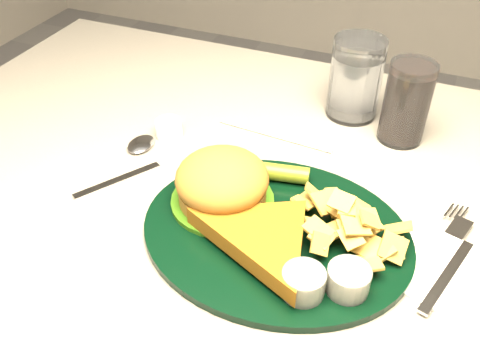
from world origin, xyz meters
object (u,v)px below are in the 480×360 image
at_px(table, 265,353).
at_px(dinner_plate, 277,213).
at_px(cola_glass, 406,103).
at_px(fork_napkin, 448,270).
at_px(water_glass, 356,78).

relative_size(table, dinner_plate, 3.62).
height_order(table, cola_glass, cola_glass).
bearing_deg(table, cola_glass, 55.82).
bearing_deg(cola_glass, fork_napkin, -69.35).
distance_m(dinner_plate, water_glass, 0.32).
bearing_deg(fork_napkin, table, -177.57).
relative_size(dinner_plate, water_glass, 2.58).
height_order(dinner_plate, cola_glass, cola_glass).
bearing_deg(dinner_plate, table, 110.87).
xyz_separation_m(water_glass, fork_napkin, (0.18, -0.30, -0.06)).
height_order(cola_glass, fork_napkin, cola_glass).
bearing_deg(cola_glass, water_glass, 154.22).
distance_m(water_glass, fork_napkin, 0.35).
xyz_separation_m(table, dinner_plate, (0.03, -0.08, 0.41)).
bearing_deg(water_glass, cola_glass, -25.78).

